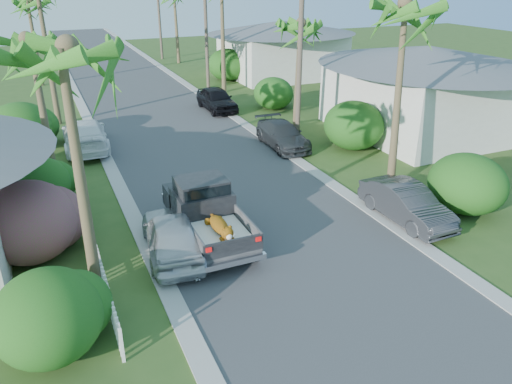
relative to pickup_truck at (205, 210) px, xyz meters
name	(u,v)px	position (x,y,z in m)	size (l,w,h in m)	color
ground	(337,301)	(2.20, -5.16, -1.01)	(120.00, 120.00, 0.00)	#314E1D
road	(147,103)	(2.20, 19.84, -1.00)	(8.00, 100.00, 0.02)	#38383A
curb_left	(83,109)	(-2.10, 19.84, -0.98)	(0.60, 100.00, 0.06)	#A5A39E
curb_right	(205,97)	(6.50, 19.84, -0.98)	(0.60, 100.00, 0.06)	#A5A39E
pickup_truck	(205,210)	(0.00, 0.00, 0.00)	(1.98, 5.12, 2.06)	black
parked_car_rn	(406,204)	(7.20, -1.90, -0.33)	(1.45, 4.15, 1.37)	#303135
parked_car_rm	(283,135)	(6.78, 7.56, -0.38)	(1.76, 4.33, 1.26)	#2E3133
parked_car_rf	(217,99)	(6.09, 15.97, -0.27)	(1.75, 4.35, 1.48)	black
parked_car_ln	(172,235)	(-1.40, -0.80, -0.28)	(1.73, 4.29, 1.46)	silver
parked_car_lf	(85,135)	(-2.80, 11.28, -0.24)	(2.16, 5.31, 1.54)	white
palm_l_a	(60,49)	(-4.00, -2.16, 5.92)	(4.40, 4.40, 8.20)	brown
palm_l_b	(30,40)	(-4.60, 6.84, 5.14)	(4.40, 4.40, 7.40)	brown
palm_l_d	(27,0)	(-4.30, 28.84, 5.43)	(4.40, 4.40, 7.70)	brown
palm_r_a	(409,5)	(8.50, 0.84, 6.41)	(4.40, 4.40, 8.70)	brown
palm_r_b	(300,24)	(8.80, 9.84, 4.94)	(4.40, 4.40, 7.20)	brown
shrub_l_a	(48,317)	(-5.30, -4.16, 0.09)	(2.60, 2.86, 2.20)	#1D4C15
shrub_l_b	(28,222)	(-5.60, 0.84, 0.29)	(3.00, 3.30, 2.60)	#B71A61
shrub_l_c	(39,183)	(-5.20, 4.84, -0.01)	(2.40, 2.64, 2.00)	#1D4C15
shrub_l_d	(20,126)	(-5.80, 12.84, 0.19)	(3.20, 3.52, 2.40)	#1D4C15
shrub_r_a	(467,184)	(9.80, -2.16, 0.14)	(2.80, 3.08, 2.30)	#1D4C15
shrub_r_b	(354,125)	(10.00, 5.84, 0.24)	(3.00, 3.30, 2.50)	#1D4C15
shrub_r_c	(273,93)	(9.70, 14.84, 0.04)	(2.60, 2.86, 2.10)	#1D4C15
shrub_r_d	(227,65)	(10.20, 24.84, 0.29)	(3.20, 3.52, 2.60)	#1D4C15
picket_fence	(92,240)	(-3.80, 0.34, -0.51)	(0.10, 11.00, 1.00)	white
house_right_near	(423,93)	(15.20, 6.84, 1.21)	(8.00, 9.00, 4.80)	silver
house_right_far	(281,51)	(15.20, 24.84, 1.11)	(9.00, 8.00, 4.60)	silver
utility_pole_b	(300,56)	(7.80, 7.84, 3.59)	(1.60, 0.26, 9.00)	brown
utility_pole_c	(206,27)	(7.80, 22.84, 3.59)	(1.60, 0.26, 9.00)	brown
utility_pole_d	(159,12)	(7.80, 37.84, 3.59)	(1.60, 0.26, 9.00)	brown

